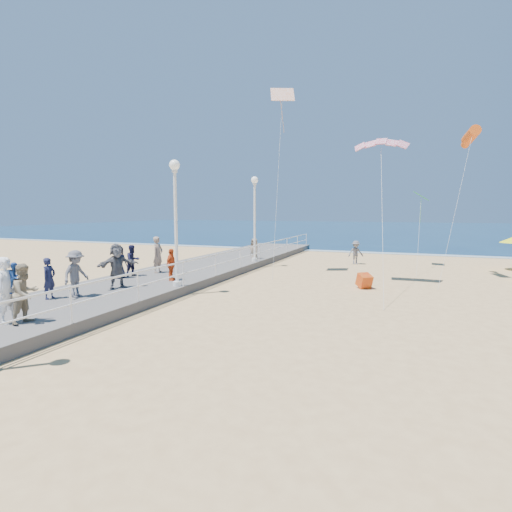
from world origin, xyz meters
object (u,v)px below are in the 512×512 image
(woman_holding_toddler, at_px, (8,290))
(spectator_1, at_px, (25,293))
(spectator_6, at_px, (158,255))
(lamp_post_mid, at_px, (176,210))
(spectator_5, at_px, (117,266))
(spectator_0, at_px, (49,278))
(box_kite, at_px, (364,282))
(lamp_post_far, at_px, (255,210))
(spectator_2, at_px, (76,274))
(toddler_held, at_px, (15,278))
(spectator_3, at_px, (171,265))
(beach_walker_c, at_px, (254,251))
(spectator_7, at_px, (133,260))
(beach_walker_a, at_px, (356,252))
(spectator_4, at_px, (119,262))

(woman_holding_toddler, height_order, spectator_1, woman_holding_toddler)
(spectator_6, bearing_deg, lamp_post_mid, -133.46)
(spectator_5, bearing_deg, woman_holding_toddler, -143.69)
(spectator_0, xyz_separation_m, spectator_5, (0.91, 2.56, 0.17))
(spectator_1, relative_size, box_kite, 2.88)
(lamp_post_far, relative_size, spectator_2, 3.02)
(lamp_post_far, xyz_separation_m, spectator_5, (-2.08, -10.28, -2.33))
(toddler_held, distance_m, spectator_5, 5.22)
(lamp_post_far, distance_m, spectator_6, 7.25)
(box_kite, bearing_deg, spectator_3, 164.17)
(spectator_0, height_order, beach_walker_c, spectator_0)
(spectator_1, bearing_deg, beach_walker_c, -4.13)
(lamp_post_far, relative_size, spectator_5, 2.85)
(spectator_0, bearing_deg, spectator_6, -7.73)
(lamp_post_mid, distance_m, spectator_1, 6.91)
(woman_holding_toddler, distance_m, spectator_7, 8.27)
(spectator_5, relative_size, beach_walker_a, 1.17)
(beach_walker_a, xyz_separation_m, beach_walker_c, (-6.30, -2.62, 0.08))
(lamp_post_mid, xyz_separation_m, beach_walker_c, (-0.50, 10.20, -2.78))
(lamp_post_mid, bearing_deg, box_kite, 31.20)
(spectator_1, xyz_separation_m, beach_walker_a, (6.77, 19.23, -0.47))
(lamp_post_mid, bearing_deg, spectator_3, 133.06)
(lamp_post_mid, bearing_deg, beach_walker_a, 65.65)
(spectator_3, height_order, spectator_7, spectator_7)
(spectator_5, xyz_separation_m, spectator_7, (-1.37, 2.72, -0.16))
(lamp_post_mid, height_order, spectator_4, lamp_post_mid)
(spectator_7, height_order, box_kite, spectator_7)
(spectator_7, xyz_separation_m, beach_walker_a, (9.25, 11.38, -0.38))
(spectator_5, bearing_deg, box_kite, -29.20)
(spectator_0, xyz_separation_m, spectator_4, (-0.68, 4.56, 0.02))
(lamp_post_far, relative_size, spectator_3, 3.60)
(spectator_7, bearing_deg, spectator_3, -82.81)
(lamp_post_mid, height_order, spectator_1, lamp_post_mid)
(toddler_held, height_order, box_kite, toddler_held)
(spectator_5, bearing_deg, spectator_6, 41.39)
(spectator_0, relative_size, spectator_6, 0.81)
(spectator_1, bearing_deg, spectator_3, -2.36)
(spectator_2, xyz_separation_m, beach_walker_c, (1.81, 13.44, -0.40))
(lamp_post_far, distance_m, spectator_5, 10.75)
(spectator_6, bearing_deg, beach_walker_c, -18.08)
(lamp_post_far, height_order, box_kite, lamp_post_far)
(spectator_2, bearing_deg, spectator_5, -9.27)
(spectator_6, distance_m, spectator_7, 1.46)
(spectator_4, bearing_deg, spectator_3, -64.30)
(spectator_1, bearing_deg, spectator_0, 35.60)
(spectator_3, distance_m, spectator_4, 2.70)
(lamp_post_mid, distance_m, spectator_3, 2.91)
(woman_holding_toddler, xyz_separation_m, spectator_5, (-0.63, 5.30, -0.03))
(woman_holding_toddler, xyz_separation_m, spectator_3, (0.46, 7.64, -0.22))
(spectator_2, distance_m, beach_walker_c, 13.57)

